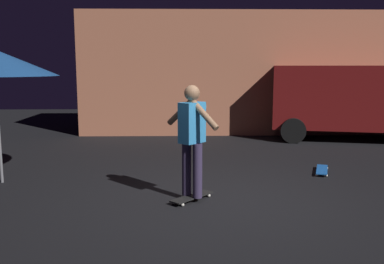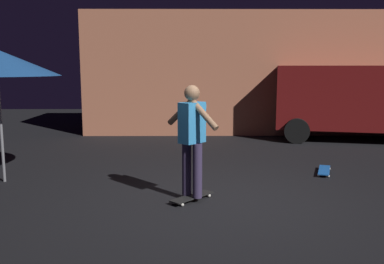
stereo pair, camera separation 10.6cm
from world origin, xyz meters
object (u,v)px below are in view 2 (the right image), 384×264
at_px(parked_van, 363,98).
at_px(skateboard_ridden, 192,197).
at_px(skateboard_spare, 324,170).
at_px(skater, 192,133).

xyz_separation_m(parked_van, skateboard_ridden, (-4.73, -5.41, -1.11)).
height_order(skateboard_spare, skater, skater).
bearing_deg(skater, skateboard_spare, 33.08).
bearing_deg(skateboard_ridden, skateboard_spare, 33.08).
height_order(parked_van, skateboard_spare, parked_van).
bearing_deg(skateboard_spare, skateboard_ridden, -146.92).
bearing_deg(skateboard_spare, skater, -146.92).
xyz_separation_m(skateboard_ridden, skateboard_spare, (2.53, 1.65, 0.00)).
relative_size(skateboard_ridden, skateboard_spare, 0.88).
bearing_deg(parked_van, skateboard_ridden, -131.17).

